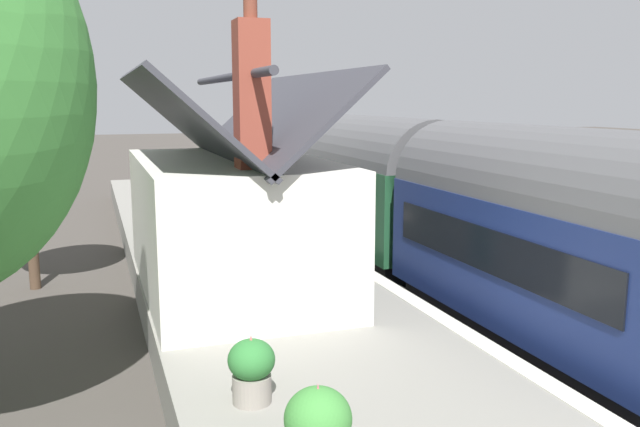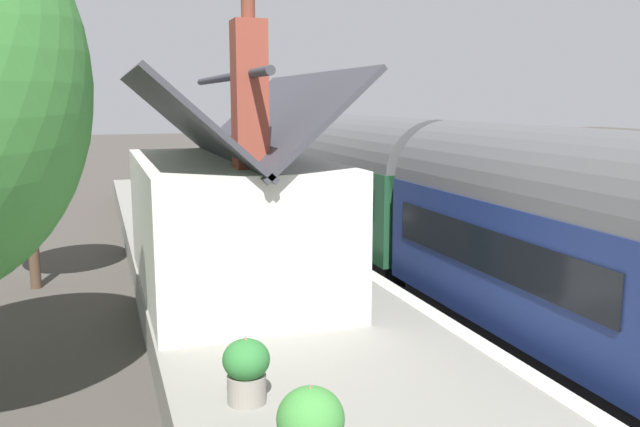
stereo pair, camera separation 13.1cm
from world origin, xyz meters
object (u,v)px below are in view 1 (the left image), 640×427
Objects in this scene: planter_by_door at (179,212)px; planter_edge_near at (167,218)px; station_building at (232,216)px; bench_mid_platform at (212,191)px; planter_bench_left at (161,207)px; planter_under_sign at (252,369)px; lamp_post_platform at (279,146)px; tree_distant at (23,121)px; bench_platform_end at (197,181)px; planter_bench_right at (181,188)px; train at (431,205)px; station_sign_board at (253,179)px; planter_corner_building at (318,424)px.

planter_edge_near reaches higher than planter_by_door.
station_building is 5.03× the size of bench_mid_platform.
planter_edge_near is at bearing 178.77° from planter_bench_left.
lamp_post_platform is at bearing -17.59° from planter_under_sign.
bench_mid_platform is 9.76m from tree_distant.
bench_platform_end is 1.65m from planter_bench_right.
planter_bench_left is 0.72× the size of planter_by_door.
tree_distant reaches higher than planter_edge_near.
planter_edge_near is 0.15× the size of tree_distant.
planter_edge_near is at bearing 47.01° from train.
station_sign_board reaches higher than planter_bench_left.
planter_under_sign is 0.16× the size of tree_distant.
train reaches higher than planter_bench_left.
station_building is 7.02× the size of planter_by_door.
tree_distant is at bearing 140.37° from planter_bench_left.
lamp_post_platform is (4.22, 2.74, 1.26)m from train.
station_building reaches higher than planter_bench_left.
station_building is 1.90× the size of lamp_post_platform.
lamp_post_platform reaches higher than train.
train is at bearing -79.09° from station_building.
station_building is at bearing 174.18° from bench_platform_end.
station_building is at bearing 100.91° from train.
station_building is 6.63m from planter_edge_near.
tree_distant is at bearing 151.67° from planter_bench_right.
station_building is 13.66m from planter_bench_right.
planter_corner_building is (-18.93, 2.16, 0.01)m from bench_mid_platform.
planter_corner_building is (-8.22, 5.81, -0.86)m from train.
planter_corner_building is 1.12× the size of planter_edge_near.
bench_platform_end is 6.48m from planter_bench_left.
planter_bench_left is at bearing 33.53° from planter_by_door.
bench_platform_end is 0.38× the size of lamp_post_platform.
planter_under_sign is at bearing 178.86° from planter_edge_near.
bench_platform_end is 0.90× the size of station_sign_board.
station_sign_board is (8.07, 2.65, -0.16)m from train.
tree_distant reaches higher than lamp_post_platform.
tree_distant is at bearing 18.69° from planter_under_sign.
planter_bench_left is 4.88m from planter_bench_right.
bench_platform_end is 3.27m from bench_mid_platform.
planter_edge_near is (-8.50, 2.18, -0.07)m from bench_platform_end.
train is at bearing -35.26° from planter_corner_building.
lamp_post_platform reaches higher than bench_mid_platform.
planter_corner_building reaches higher than planter_bench_left.
lamp_post_platform reaches higher than planter_bench_right.
station_building is at bearing 154.41° from lamp_post_platform.
planter_under_sign reaches higher than planter_edge_near.
planter_under_sign is at bearing 176.72° from planter_by_door.
planter_corner_building reaches higher than planter_by_door.
planter_corner_building is 0.26× the size of lamp_post_platform.
station_sign_board is at bearing -10.99° from planter_corner_building.
bench_platform_end is at bearing 14.87° from train.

